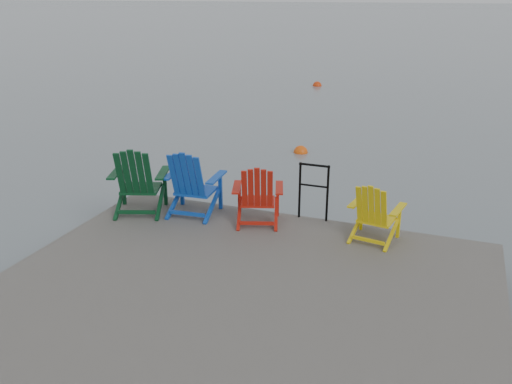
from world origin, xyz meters
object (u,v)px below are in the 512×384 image
(buoy_a, at_px, (301,153))
(buoy_b, at_px, (317,86))
(handrail, at_px, (314,186))
(chair_green, at_px, (138,180))
(chair_red, at_px, (258,194))
(chair_blue, at_px, (192,182))
(chair_yellow, at_px, (375,212))

(buoy_a, distance_m, buoy_b, 10.39)
(handrail, distance_m, buoy_a, 5.53)
(handrail, xyz_separation_m, chair_green, (-2.66, -0.73, 0.02))
(handrail, xyz_separation_m, chair_red, (-0.74, -0.47, -0.06))
(chair_blue, xyz_separation_m, buoy_b, (-2.07, 15.81, -1.04))
(handrail, xyz_separation_m, buoy_b, (-3.90, 15.32, -1.04))
(chair_green, bearing_deg, chair_blue, -3.12)
(chair_green, distance_m, chair_blue, 0.86)
(chair_green, relative_size, chair_red, 1.16)
(buoy_a, bearing_deg, handrail, -71.96)
(handrail, relative_size, chair_yellow, 1.01)
(handrail, bearing_deg, chair_blue, -164.97)
(chair_yellow, height_order, buoy_b, chair_yellow)
(chair_green, height_order, buoy_b, chair_green)
(chair_blue, height_order, buoy_a, chair_blue)
(chair_blue, distance_m, chair_yellow, 2.84)
(chair_green, xyz_separation_m, chair_blue, (0.83, 0.24, -0.02))
(chair_red, bearing_deg, handrail, 14.11)
(handrail, bearing_deg, chair_yellow, -24.77)
(handrail, distance_m, chair_red, 0.88)
(chair_red, bearing_deg, buoy_a, 81.23)
(chair_red, height_order, chair_yellow, chair_red)
(chair_red, distance_m, buoy_b, 16.13)
(buoy_b, bearing_deg, chair_yellow, -72.73)
(chair_red, relative_size, buoy_b, 2.47)
(handrail, xyz_separation_m, buoy_a, (-1.68, 5.16, -1.04))
(handrail, xyz_separation_m, chair_yellow, (1.01, -0.47, -0.09))
(chair_green, bearing_deg, chair_yellow, -15.12)
(chair_yellow, xyz_separation_m, buoy_b, (-4.91, 15.78, -0.95))
(chair_green, distance_m, chair_yellow, 3.68)
(buoy_a, relative_size, buoy_b, 0.93)
(chair_green, height_order, buoy_a, chair_green)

